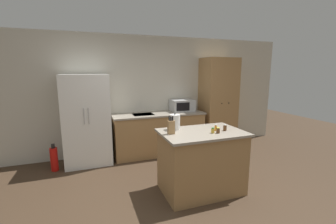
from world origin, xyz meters
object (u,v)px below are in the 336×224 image
object	(u,v)px
refrigerator	(87,120)
spice_bottle_short_red	(225,128)
spice_bottle_amber_oil	(218,130)
pantry_cabinet	(218,103)
spice_bottle_tall_dark	(216,128)
fire_extinguisher	(54,159)
kettle	(175,122)
spice_bottle_green_herb	(213,131)
knife_block	(171,127)
microwave	(182,105)

from	to	relation	value
refrigerator	spice_bottle_short_red	size ratio (longest dim) A/B	18.34
spice_bottle_amber_oil	pantry_cabinet	bearing A→B (deg)	58.02
spice_bottle_tall_dark	fire_extinguisher	size ratio (longest dim) A/B	0.19
kettle	fire_extinguisher	size ratio (longest dim) A/B	0.50
spice_bottle_short_red	spice_bottle_green_herb	distance (m)	0.25
spice_bottle_tall_dark	fire_extinguisher	bearing A→B (deg)	147.15
pantry_cabinet	knife_block	world-z (taller)	pantry_cabinet
microwave	spice_bottle_tall_dark	size ratio (longest dim) A/B	5.40
pantry_cabinet	spice_bottle_green_herb	world-z (taller)	pantry_cabinet
spice_bottle_short_red	spice_bottle_amber_oil	distance (m)	0.19
spice_bottle_green_herb	refrigerator	bearing A→B (deg)	132.68
pantry_cabinet	microwave	bearing A→B (deg)	174.50
knife_block	spice_bottle_amber_oil	world-z (taller)	knife_block
refrigerator	spice_bottle_amber_oil	bearing A→B (deg)	-46.55
knife_block	spice_bottle_green_herb	world-z (taller)	knife_block
kettle	fire_extinguisher	xyz separation A→B (m)	(-1.89, 1.30, -0.84)
spice_bottle_amber_oil	knife_block	bearing A→B (deg)	163.56
pantry_cabinet	fire_extinguisher	distance (m)	3.71
refrigerator	kettle	world-z (taller)	refrigerator
spice_bottle_short_red	fire_extinguisher	bearing A→B (deg)	147.77
spice_bottle_short_red	spice_bottle_tall_dark	bearing A→B (deg)	160.76
kettle	fire_extinguisher	distance (m)	2.44
refrigerator	microwave	world-z (taller)	refrigerator
microwave	spice_bottle_green_herb	distance (m)	2.02
pantry_cabinet	fire_extinguisher	xyz separation A→B (m)	(-3.60, -0.21, -0.84)
pantry_cabinet	spice_bottle_tall_dark	bearing A→B (deg)	-122.93
microwave	spice_bottle_short_red	world-z (taller)	microwave
knife_block	spice_bottle_amber_oil	bearing A→B (deg)	-16.44
knife_block	spice_bottle_amber_oil	size ratio (longest dim) A/B	3.09
spice_bottle_green_herb	kettle	bearing A→B (deg)	138.76
spice_bottle_green_herb	fire_extinguisher	world-z (taller)	spice_bottle_green_herb
spice_bottle_short_red	kettle	world-z (taller)	kettle
spice_bottle_amber_oil	microwave	bearing A→B (deg)	81.46
spice_bottle_tall_dark	spice_bottle_green_herb	size ratio (longest dim) A/B	1.20
kettle	refrigerator	bearing A→B (deg)	130.87
pantry_cabinet	refrigerator	bearing A→B (deg)	-179.42
spice_bottle_short_red	fire_extinguisher	distance (m)	3.14
pantry_cabinet	spice_bottle_short_red	world-z (taller)	pantry_cabinet
spice_bottle_amber_oil	spice_bottle_green_herb	world-z (taller)	spice_bottle_amber_oil
refrigerator	fire_extinguisher	size ratio (longest dim) A/B	3.44
kettle	spice_bottle_amber_oil	bearing A→B (deg)	-38.85
refrigerator	fire_extinguisher	world-z (taller)	refrigerator
pantry_cabinet	microwave	distance (m)	0.90
knife_block	spice_bottle_tall_dark	bearing A→B (deg)	-5.13
pantry_cabinet	microwave	xyz separation A→B (m)	(-0.90, 0.09, -0.02)
pantry_cabinet	microwave	size ratio (longest dim) A/B	4.11
spice_bottle_amber_oil	kettle	size ratio (longest dim) A/B	0.33
refrigerator	fire_extinguisher	xyz separation A→B (m)	(-0.61, -0.18, -0.66)
refrigerator	fire_extinguisher	bearing A→B (deg)	-163.59
spice_bottle_tall_dark	spice_bottle_short_red	xyz separation A→B (m)	(0.13, -0.05, 0.00)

